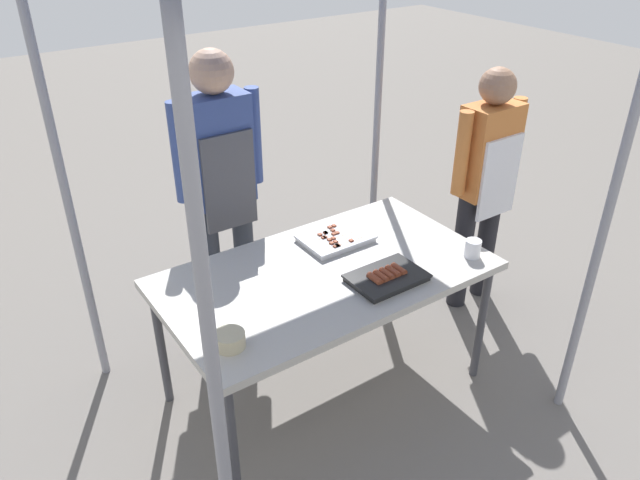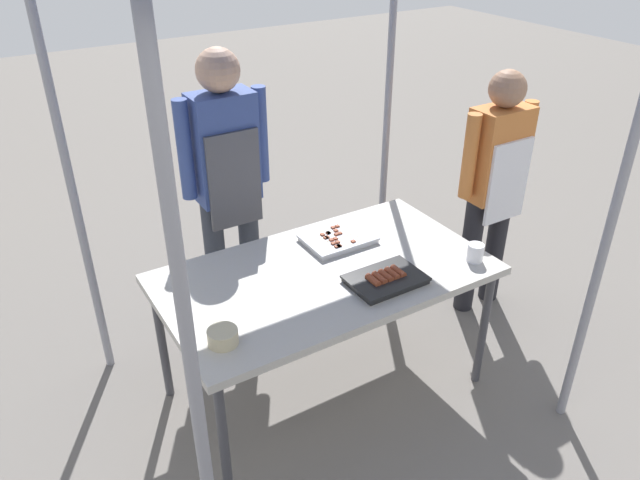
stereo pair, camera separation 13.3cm
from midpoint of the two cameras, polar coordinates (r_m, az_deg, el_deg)
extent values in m
plane|color=#66605B|center=(3.45, -0.65, -13.41)|extent=(18.00, 18.00, 0.00)
cube|color=#B7B2A8|center=(3.00, -0.73, -3.22)|extent=(1.60, 0.90, 0.04)
cylinder|color=#3F3F44|center=(2.72, -9.55, -18.53)|extent=(0.04, 0.04, 0.71)
cylinder|color=#3F3F44|center=(3.39, 13.64, -7.54)|extent=(0.04, 0.04, 0.71)
cylinder|color=#3F3F44|center=(3.26, -15.67, -9.57)|extent=(0.04, 0.04, 0.71)
cylinder|color=#3F3F44|center=(3.84, 5.25, -1.84)|extent=(0.04, 0.04, 0.71)
cylinder|color=gray|center=(1.86, -11.76, -13.73)|extent=(0.04, 0.04, 2.21)
cylinder|color=gray|center=(2.96, 23.92, 1.86)|extent=(0.04, 0.04, 2.21)
cylinder|color=gray|center=(3.19, -23.63, 3.92)|extent=(0.04, 0.04, 2.21)
cylinder|color=gray|center=(3.93, 4.35, 11.09)|extent=(0.04, 0.04, 2.21)
cube|color=black|center=(2.92, 4.92, -3.63)|extent=(0.34, 0.24, 0.02)
cube|color=black|center=(2.91, 4.93, -3.37)|extent=(0.36, 0.25, 0.01)
cylinder|color=brown|center=(2.87, 3.80, -3.65)|extent=(0.03, 0.09, 0.03)
cylinder|color=brown|center=(2.89, 4.37, -3.42)|extent=(0.03, 0.09, 0.03)
cylinder|color=brown|center=(2.91, 4.94, -3.19)|extent=(0.03, 0.09, 0.03)
cylinder|color=brown|center=(2.93, 5.50, -2.97)|extent=(0.03, 0.09, 0.03)
cylinder|color=brown|center=(2.95, 6.05, -2.74)|extent=(0.03, 0.09, 0.03)
cube|color=silver|center=(3.23, 0.28, 0.03)|extent=(0.35, 0.25, 0.02)
cube|color=silver|center=(3.22, 0.28, 0.28)|extent=(0.36, 0.26, 0.01)
cylinder|color=tan|center=(3.16, 1.21, -0.32)|extent=(0.21, 0.01, 0.01)
cube|color=brown|center=(3.13, 0.47, -0.59)|extent=(0.02, 0.02, 0.02)
cube|color=brown|center=(3.13, 0.37, -0.62)|extent=(0.02, 0.02, 0.02)
cube|color=brown|center=(3.12, 0.21, -0.68)|extent=(0.02, 0.02, 0.02)
cube|color=brown|center=(3.17, 1.71, -0.15)|extent=(0.02, 0.02, 0.02)
cylinder|color=tan|center=(3.18, 0.83, -0.05)|extent=(0.21, 0.01, 0.01)
cube|color=brown|center=(3.16, 0.25, -0.26)|extent=(0.02, 0.02, 0.02)
cube|color=brown|center=(3.15, -0.14, -0.39)|extent=(0.02, 0.02, 0.02)
cylinder|color=tan|center=(3.21, 0.46, 0.21)|extent=(0.21, 0.01, 0.01)
cube|color=brown|center=(3.18, -0.32, -0.06)|extent=(0.02, 0.02, 0.02)
cube|color=brown|center=(3.19, 0.05, 0.07)|extent=(0.02, 0.02, 0.02)
cylinder|color=tan|center=(3.23, 0.10, 0.47)|extent=(0.21, 0.01, 0.01)
cube|color=brown|center=(3.24, 0.42, 0.58)|extent=(0.02, 0.02, 0.02)
cube|color=brown|center=(3.20, -0.87, 0.14)|extent=(0.02, 0.02, 0.02)
cube|color=brown|center=(3.20, -0.75, 0.19)|extent=(0.02, 0.02, 0.02)
cube|color=brown|center=(3.23, 0.10, 0.47)|extent=(0.02, 0.02, 0.02)
cylinder|color=tan|center=(3.26, -0.26, 0.73)|extent=(0.21, 0.01, 0.01)
cube|color=brown|center=(3.23, -1.19, 0.42)|extent=(0.02, 0.02, 0.02)
cube|color=brown|center=(3.27, 0.04, 0.83)|extent=(0.02, 0.02, 0.02)
cube|color=brown|center=(3.25, -0.66, 0.59)|extent=(0.02, 0.02, 0.02)
cube|color=brown|center=(3.25, -0.67, 0.59)|extent=(0.02, 0.02, 0.02)
cylinder|color=tan|center=(3.28, -0.62, 0.98)|extent=(0.21, 0.01, 0.01)
cube|color=brown|center=(3.30, -0.24, 1.11)|extent=(0.02, 0.02, 0.02)
cube|color=brown|center=(3.31, 0.15, 1.24)|extent=(0.02, 0.02, 0.02)
cylinder|color=#BFB28C|center=(2.55, -9.87, -9.15)|extent=(0.13, 0.13, 0.07)
cylinder|color=white|center=(3.16, 12.84, -0.79)|extent=(0.08, 0.08, 0.09)
cylinder|color=#333842|center=(3.66, -11.07, -2.77)|extent=(0.12, 0.12, 0.85)
cylinder|color=#333842|center=(3.74, -8.02, -1.76)|extent=(0.12, 0.12, 0.85)
cube|color=#384C8C|center=(3.37, -10.56, 8.25)|extent=(0.34, 0.20, 0.60)
cube|color=#4C4C51|center=(3.34, -9.52, 5.29)|extent=(0.30, 0.02, 0.54)
cylinder|color=#384C8C|center=(3.29, -14.10, 7.83)|extent=(0.08, 0.08, 0.54)
cylinder|color=#384C8C|center=(3.45, -7.27, 9.55)|extent=(0.08, 0.08, 0.54)
sphere|color=tan|center=(3.24, -11.26, 15.09)|extent=(0.23, 0.23, 0.23)
cylinder|color=black|center=(3.93, 12.10, -1.12)|extent=(0.12, 0.12, 0.77)
cylinder|color=black|center=(4.08, 14.28, -0.20)|extent=(0.12, 0.12, 0.77)
cube|color=#CC7233|center=(3.72, 14.38, 8.09)|extent=(0.34, 0.20, 0.54)
cube|color=white|center=(3.71, 15.35, 5.58)|extent=(0.30, 0.02, 0.49)
cylinder|color=#CC7233|center=(3.56, 12.01, 7.83)|extent=(0.08, 0.08, 0.49)
cylinder|color=#CC7233|center=(3.87, 16.66, 9.05)|extent=(0.08, 0.08, 0.49)
sphere|color=#9E7256|center=(3.61, 15.14, 13.64)|extent=(0.21, 0.21, 0.21)
camera|label=1|loc=(0.07, -91.29, -0.75)|focal=34.47mm
camera|label=2|loc=(0.07, 88.71, 0.75)|focal=34.47mm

